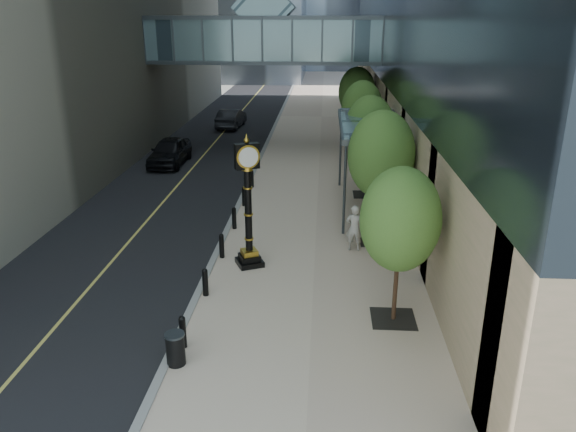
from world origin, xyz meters
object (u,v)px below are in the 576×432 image
at_px(street_clock, 248,212).
at_px(car_far, 231,118).
at_px(car_near, 170,151).
at_px(pedestrian, 354,228).
at_px(trash_bin, 176,350).

height_order(street_clock, car_far, street_clock).
bearing_deg(street_clock, car_far, 75.88).
bearing_deg(car_near, street_clock, -63.76).
xyz_separation_m(pedestrian, car_far, (-9.23, 25.85, -0.22)).
bearing_deg(car_far, car_near, 85.38).
height_order(pedestrian, car_near, pedestrian).
bearing_deg(pedestrian, trash_bin, 60.92).
height_order(street_clock, car_near, street_clock).
relative_size(street_clock, trash_bin, 5.55).
height_order(street_clock, trash_bin, street_clock).
relative_size(car_near, car_far, 1.04).
relative_size(trash_bin, pedestrian, 0.47).
relative_size(street_clock, car_near, 1.00).
relative_size(pedestrian, car_far, 0.40).
height_order(trash_bin, car_near, car_near).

